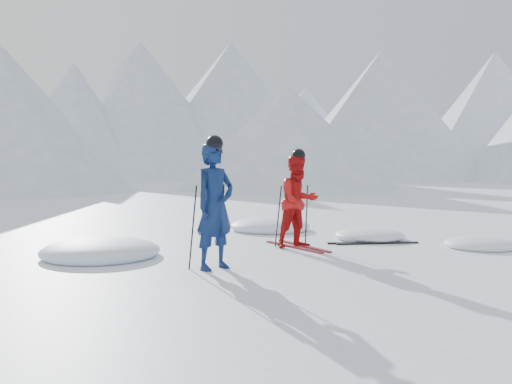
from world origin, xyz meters
TOP-DOWN VIEW (x-y plane):
  - ground at (0.00, 0.00)m, footprint 160.00×160.00m
  - mountain_range at (5.71, 35.31)m, footprint 106.15×62.94m
  - skier_blue at (-3.26, -0.47)m, footprint 0.80×0.63m
  - skier_red at (-0.91, 0.64)m, footprint 0.87×0.68m
  - pole_blue_left at (-3.56, -0.32)m, footprint 0.13×0.09m
  - pole_blue_right at (-3.01, -0.22)m, footprint 0.13×0.08m
  - pole_red_left at (-1.21, 0.89)m, footprint 0.12×0.09m
  - pole_red_right at (-0.61, 0.79)m, footprint 0.12×0.08m
  - ski_worn_left at (-1.03, 0.64)m, footprint 0.15×1.70m
  - ski_worn_right at (-0.79, 0.64)m, footprint 0.14×1.70m
  - ski_loose_a at (0.58, 0.31)m, footprint 1.58×0.80m
  - ski_loose_b at (0.68, 0.16)m, footprint 1.60×0.75m
  - snow_lumps at (-1.38, 1.67)m, footprint 8.20×5.99m

SIDE VIEW (x-z plane):
  - ground at x=0.00m, z-range 0.00..0.00m
  - snow_lumps at x=-1.38m, z-range -0.22..0.22m
  - ski_worn_left at x=-1.03m, z-range 0.00..0.03m
  - ski_worn_right at x=-0.79m, z-range 0.00..0.03m
  - ski_loose_a at x=0.58m, z-range 0.00..0.03m
  - ski_loose_b at x=0.68m, z-range 0.00..0.03m
  - pole_red_left at x=-1.21m, z-range 0.00..1.19m
  - pole_red_right at x=-0.61m, z-range 0.00..1.19m
  - pole_blue_left at x=-3.56m, z-range 0.00..1.28m
  - pole_blue_right at x=-3.01m, z-range 0.00..1.28m
  - skier_red at x=-0.91m, z-range 0.00..1.78m
  - skier_blue at x=-3.26m, z-range 0.00..1.93m
  - mountain_range at x=5.71m, z-range -1.04..14.49m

